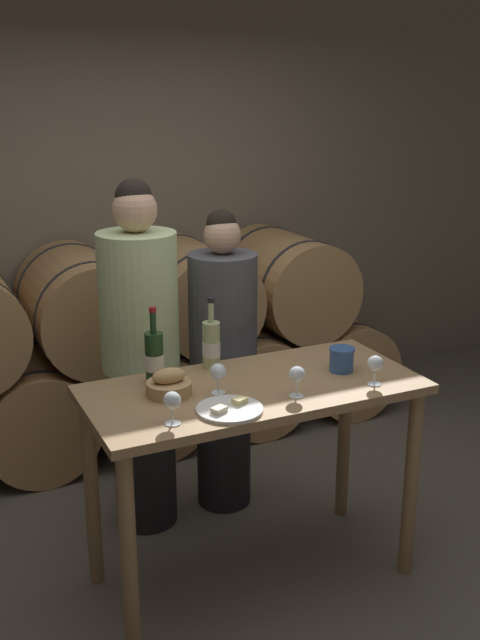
{
  "coord_description": "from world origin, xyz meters",
  "views": [
    {
      "loc": [
        -1.3,
        -2.62,
        2.13
      ],
      "look_at": [
        0.0,
        0.13,
        1.19
      ],
      "focal_mm": 42.0,
      "sensor_mm": 36.0,
      "label": 1
    }
  ],
  "objects_px": {
    "wine_glass_right": "(375,364)",
    "wine_glass_far_left": "(172,402)",
    "wine_bottle_white": "(211,344)",
    "blue_crock": "(342,358)",
    "person_right": "(223,362)",
    "bread_basket": "(169,385)",
    "person_left": "(141,359)",
    "wine_bottle_red": "(154,357)",
    "wine_glass_left": "(218,373)",
    "wine_glass_center": "(297,375)",
    "cheese_plate": "(230,409)",
    "tasting_table": "(253,418)"
  },
  "relations": [
    {
      "from": "person_left",
      "to": "wine_glass_left",
      "type": "distance_m",
      "value": 0.69
    },
    {
      "from": "wine_glass_right",
      "to": "tasting_table",
      "type": "bearing_deg",
      "value": 155.37
    },
    {
      "from": "person_right",
      "to": "bread_basket",
      "type": "xyz_separation_m",
      "value": [
        -0.51,
        -0.6,
        0.18
      ]
    },
    {
      "from": "blue_crock",
      "to": "wine_glass_far_left",
      "type": "height_order",
      "value": "wine_glass_far_left"
    },
    {
      "from": "person_left",
      "to": "wine_glass_left",
      "type": "height_order",
      "value": "person_left"
    },
    {
      "from": "wine_glass_center",
      "to": "wine_glass_left",
      "type": "bearing_deg",
      "value": 148.87
    },
    {
      "from": "wine_bottle_white",
      "to": "blue_crock",
      "type": "relative_size",
      "value": 2.84
    },
    {
      "from": "tasting_table",
      "to": "person_right",
      "type": "xyz_separation_m",
      "value": [
        0.15,
        0.65,
        0.01
      ]
    },
    {
      "from": "bread_basket",
      "to": "wine_glass_right",
      "type": "relative_size",
      "value": 1.44
    },
    {
      "from": "wine_bottle_red",
      "to": "person_left",
      "type": "bearing_deg",
      "value": 79.81
    },
    {
      "from": "person_left",
      "to": "wine_bottle_white",
      "type": "xyz_separation_m",
      "value": [
        0.21,
        -0.39,
        0.16
      ]
    },
    {
      "from": "person_left",
      "to": "person_right",
      "type": "relative_size",
      "value": 1.11
    },
    {
      "from": "person_right",
      "to": "wine_glass_right",
      "type": "height_order",
      "value": "person_right"
    },
    {
      "from": "person_right",
      "to": "blue_crock",
      "type": "xyz_separation_m",
      "value": [
        0.27,
        -0.67,
        0.2
      ]
    },
    {
      "from": "wine_glass_left",
      "to": "wine_glass_center",
      "type": "bearing_deg",
      "value": -31.13
    },
    {
      "from": "wine_bottle_white",
      "to": "blue_crock",
      "type": "height_order",
      "value": "wine_bottle_white"
    },
    {
      "from": "wine_bottle_red",
      "to": "wine_glass_left",
      "type": "xyz_separation_m",
      "value": [
        0.2,
        -0.22,
        -0.02
      ]
    },
    {
      "from": "person_right",
      "to": "blue_crock",
      "type": "bearing_deg",
      "value": -67.65
    },
    {
      "from": "bread_basket",
      "to": "wine_glass_right",
      "type": "height_order",
      "value": "wine_glass_right"
    },
    {
      "from": "bread_basket",
      "to": "wine_bottle_red",
      "type": "bearing_deg",
      "value": 93.28
    },
    {
      "from": "tasting_table",
      "to": "cheese_plate",
      "type": "xyz_separation_m",
      "value": [
        -0.2,
        -0.2,
        0.16
      ]
    },
    {
      "from": "wine_bottle_red",
      "to": "wine_glass_far_left",
      "type": "distance_m",
      "value": 0.43
    },
    {
      "from": "person_left",
      "to": "wine_bottle_red",
      "type": "height_order",
      "value": "person_left"
    },
    {
      "from": "wine_bottle_red",
      "to": "bread_basket",
      "type": "height_order",
      "value": "wine_bottle_red"
    },
    {
      "from": "blue_crock",
      "to": "wine_glass_left",
      "type": "relative_size",
      "value": 0.89
    },
    {
      "from": "wine_glass_far_left",
      "to": "wine_glass_left",
      "type": "relative_size",
      "value": 1.0
    },
    {
      "from": "person_left",
      "to": "wine_glass_far_left",
      "type": "xyz_separation_m",
      "value": [
        -0.16,
        -0.87,
        0.14
      ]
    },
    {
      "from": "person_left",
      "to": "blue_crock",
      "type": "height_order",
      "value": "person_left"
    },
    {
      "from": "tasting_table",
      "to": "wine_glass_left",
      "type": "relative_size",
      "value": 11.01
    },
    {
      "from": "wine_glass_left",
      "to": "blue_crock",
      "type": "bearing_deg",
      "value": 0.07
    },
    {
      "from": "bread_basket",
      "to": "wine_glass_right",
      "type": "bearing_deg",
      "value": -18.07
    },
    {
      "from": "person_right",
      "to": "wine_bottle_white",
      "type": "distance_m",
      "value": 0.51
    },
    {
      "from": "wine_glass_left",
      "to": "person_left",
      "type": "bearing_deg",
      "value": 99.78
    },
    {
      "from": "tasting_table",
      "to": "wine_glass_right",
      "type": "bearing_deg",
      "value": -24.63
    },
    {
      "from": "person_left",
      "to": "wine_glass_right",
      "type": "xyz_separation_m",
      "value": [
        0.75,
        -0.86,
        0.14
      ]
    },
    {
      "from": "wine_glass_right",
      "to": "person_left",
      "type": "bearing_deg",
      "value": 130.91
    },
    {
      "from": "bread_basket",
      "to": "blue_crock",
      "type": "bearing_deg",
      "value": -5.26
    },
    {
      "from": "wine_bottle_white",
      "to": "wine_glass_left",
      "type": "xyz_separation_m",
      "value": [
        -0.09,
        -0.28,
        -0.02
      ]
    },
    {
      "from": "wine_glass_right",
      "to": "wine_glass_far_left",
      "type": "bearing_deg",
      "value": -179.83
    },
    {
      "from": "wine_glass_far_left",
      "to": "wine_glass_left",
      "type": "distance_m",
      "value": 0.34
    },
    {
      "from": "wine_bottle_white",
      "to": "blue_crock",
      "type": "xyz_separation_m",
      "value": [
        0.5,
        -0.28,
        -0.05
      ]
    },
    {
      "from": "wine_bottle_red",
      "to": "wine_bottle_white",
      "type": "distance_m",
      "value": 0.29
    },
    {
      "from": "wine_glass_far_left",
      "to": "wine_glass_center",
      "type": "bearing_deg",
      "value": 3.35
    },
    {
      "from": "person_left",
      "to": "bread_basket",
      "type": "xyz_separation_m",
      "value": [
        -0.07,
        -0.6,
        0.1
      ]
    },
    {
      "from": "blue_crock",
      "to": "wine_glass_center",
      "type": "relative_size",
      "value": 0.89
    },
    {
      "from": "person_right",
      "to": "wine_glass_far_left",
      "type": "height_order",
      "value": "person_right"
    },
    {
      "from": "wine_bottle_red",
      "to": "cheese_plate",
      "type": "distance_m",
      "value": 0.45
    },
    {
      "from": "blue_crock",
      "to": "wine_glass_far_left",
      "type": "xyz_separation_m",
      "value": [
        -0.87,
        -0.2,
        0.03
      ]
    },
    {
      "from": "blue_crock",
      "to": "person_right",
      "type": "bearing_deg",
      "value": 112.35
    },
    {
      "from": "cheese_plate",
      "to": "wine_glass_right",
      "type": "bearing_deg",
      "value": -1.16
    }
  ]
}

